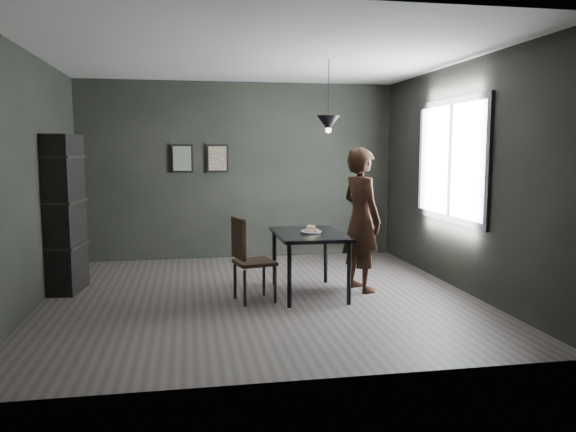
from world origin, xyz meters
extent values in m
plane|color=#36312F|center=(0.00, 0.00, 0.00)|extent=(5.00, 5.00, 0.00)
cube|color=black|center=(0.00, 2.50, 1.40)|extent=(5.00, 0.10, 2.80)
cube|color=silver|center=(0.00, 0.00, 2.80)|extent=(5.00, 5.00, 0.02)
cube|color=white|center=(2.48, 0.20, 1.60)|extent=(0.02, 1.80, 1.40)
cube|color=black|center=(2.47, 0.20, 1.60)|extent=(0.04, 1.96, 1.56)
cube|color=black|center=(0.60, 0.00, 0.73)|extent=(0.80, 1.20, 0.04)
cylinder|color=black|center=(0.26, -0.54, 0.35)|extent=(0.05, 0.05, 0.71)
cylinder|color=black|center=(0.94, -0.54, 0.35)|extent=(0.05, 0.05, 0.71)
cylinder|color=black|center=(0.26, 0.54, 0.35)|extent=(0.05, 0.05, 0.71)
cylinder|color=black|center=(0.94, 0.54, 0.35)|extent=(0.05, 0.05, 0.71)
cylinder|color=silver|center=(0.62, -0.01, 0.76)|extent=(0.23, 0.23, 0.01)
torus|color=beige|center=(0.66, -0.02, 0.78)|extent=(0.11, 0.11, 0.04)
torus|color=beige|center=(0.60, 0.03, 0.78)|extent=(0.11, 0.11, 0.04)
torus|color=beige|center=(0.59, -0.05, 0.78)|extent=(0.11, 0.11, 0.04)
torus|color=beige|center=(0.62, -0.01, 0.82)|extent=(0.12, 0.13, 0.05)
imported|color=black|center=(1.27, 0.08, 0.88)|extent=(0.60, 0.74, 1.76)
cube|color=black|center=(-0.08, -0.20, 0.45)|extent=(0.50, 0.50, 0.04)
cube|color=black|center=(-0.27, -0.24, 0.74)|extent=(0.13, 0.42, 0.46)
cylinder|color=black|center=(-0.22, -0.41, 0.21)|extent=(0.04, 0.04, 0.41)
cylinder|color=black|center=(0.13, -0.33, 0.21)|extent=(0.04, 0.04, 0.41)
cylinder|color=black|center=(-0.30, -0.06, 0.21)|extent=(0.04, 0.04, 0.41)
cylinder|color=black|center=(0.05, 0.02, 0.21)|extent=(0.04, 0.04, 0.41)
cube|color=black|center=(-2.32, 0.66, 0.96)|extent=(0.45, 0.68, 1.92)
cylinder|color=black|center=(0.85, 0.10, 2.42)|extent=(0.01, 0.01, 0.75)
cone|color=black|center=(0.85, 0.10, 2.05)|extent=(0.28, 0.28, 0.18)
sphere|color=#FFE0B2|center=(0.85, 0.10, 1.97)|extent=(0.07, 0.07, 0.07)
cube|color=black|center=(-0.90, 2.47, 1.60)|extent=(0.34, 0.03, 0.44)
cube|color=#384F45|center=(-0.90, 2.45, 1.60)|extent=(0.28, 0.01, 0.38)
cube|color=black|center=(-0.35, 2.47, 1.60)|extent=(0.34, 0.03, 0.44)
cube|color=brown|center=(-0.35, 2.45, 1.60)|extent=(0.28, 0.01, 0.38)
camera|label=1|loc=(-0.82, -6.49, 1.74)|focal=35.00mm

